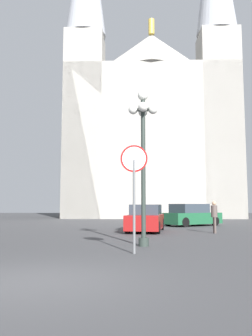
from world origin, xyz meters
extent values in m
plane|color=#424244|center=(0.00, 0.00, 0.00)|extent=(120.00, 120.00, 0.00)
cube|color=#ADA89E|center=(3.30, 35.78, 8.69)|extent=(19.95, 10.96, 17.38)
pyramid|color=#ADA89E|center=(3.36, 31.42, 19.13)|extent=(6.96, 2.08, 3.50)
cylinder|color=gold|center=(3.36, 31.42, 21.78)|extent=(0.70, 0.70, 1.80)
cube|color=#ADA89E|center=(-4.40, 32.49, 10.69)|extent=(4.39, 4.39, 21.39)
cube|color=#ADA89E|center=(11.09, 32.68, 10.69)|extent=(4.39, 4.39, 21.39)
cylinder|color=slate|center=(1.80, 3.90, 1.40)|extent=(0.08, 0.08, 2.80)
cylinder|color=red|center=(1.80, 3.90, 2.84)|extent=(0.83, 0.09, 0.82)
cylinder|color=white|center=(1.80, 3.88, 2.84)|extent=(0.72, 0.05, 0.73)
cylinder|color=#2D3833|center=(2.10, 5.82, 2.62)|extent=(0.16, 0.16, 5.25)
cylinder|color=#2D3833|center=(2.10, 5.82, 0.15)|extent=(0.36, 0.36, 0.30)
sphere|color=white|center=(2.10, 5.82, 5.44)|extent=(0.38, 0.38, 0.38)
sphere|color=white|center=(2.46, 5.82, 4.91)|extent=(0.34, 0.34, 0.34)
cylinder|color=#2D3833|center=(2.28, 5.82, 4.91)|extent=(0.05, 0.36, 0.05)
sphere|color=white|center=(2.10, 6.18, 4.91)|extent=(0.34, 0.34, 0.34)
cylinder|color=#2D3833|center=(2.10, 6.00, 4.91)|extent=(0.36, 0.05, 0.05)
sphere|color=white|center=(1.74, 5.82, 4.91)|extent=(0.34, 0.34, 0.34)
cylinder|color=#2D3833|center=(1.92, 5.82, 4.91)|extent=(0.05, 0.36, 0.05)
sphere|color=white|center=(2.10, 5.46, 4.91)|extent=(0.34, 0.34, 0.34)
cylinder|color=#2D3833|center=(2.10, 5.64, 4.91)|extent=(0.36, 0.05, 0.05)
cube|color=maroon|center=(2.28, 12.80, 0.54)|extent=(2.28, 4.51, 0.77)
cube|color=#333D47|center=(2.31, 13.02, 1.20)|extent=(1.86, 2.60, 0.55)
cylinder|color=black|center=(2.87, 11.24, 0.32)|extent=(0.30, 0.66, 0.64)
cylinder|color=black|center=(1.32, 11.44, 0.32)|extent=(0.30, 0.66, 0.64)
cylinder|color=black|center=(3.25, 14.16, 0.32)|extent=(0.30, 0.66, 0.64)
cylinder|color=black|center=(1.70, 14.36, 0.32)|extent=(0.30, 0.66, 0.64)
cube|color=#1E5B38|center=(5.60, 18.32, 0.53)|extent=(4.51, 3.96, 0.76)
cube|color=#333D47|center=(5.43, 18.19, 1.22)|extent=(2.90, 2.74, 0.62)
cylinder|color=black|center=(6.27, 19.83, 0.32)|extent=(0.65, 0.55, 0.64)
cylinder|color=black|center=(7.26, 18.45, 0.32)|extent=(0.65, 0.55, 0.64)
cylinder|color=black|center=(3.95, 18.19, 0.32)|extent=(0.65, 0.55, 0.64)
cylinder|color=black|center=(4.93, 16.80, 0.32)|extent=(0.65, 0.55, 0.64)
cylinder|color=#594C47|center=(5.82, 11.65, 0.41)|extent=(0.12, 0.12, 0.81)
cylinder|color=#594C47|center=(5.81, 11.80, 0.41)|extent=(0.12, 0.12, 0.81)
cylinder|color=#594C47|center=(5.81, 11.72, 1.12)|extent=(0.32, 0.32, 0.61)
sphere|color=tan|center=(5.81, 11.72, 1.54)|extent=(0.22, 0.22, 0.22)
camera|label=1|loc=(1.98, -6.60, 1.42)|focal=37.25mm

